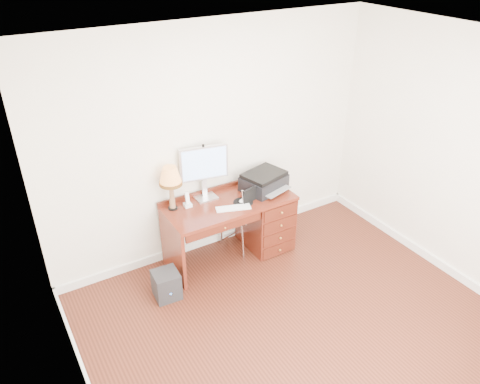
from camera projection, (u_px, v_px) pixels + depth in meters
ground at (300, 328)px, 4.64m from camera, size 4.00×4.00×0.00m
room_shell at (265, 288)px, 5.09m from camera, size 4.00×4.00×4.00m
desk at (253, 218)px, 5.63m from camera, size 1.50×0.67×0.75m
monitor at (204, 166)px, 5.20m from camera, size 0.55×0.22×0.63m
keyboard at (233, 208)px, 5.18m from camera, size 0.40×0.23×0.01m
mouse_pad at (243, 202)px, 5.29m from camera, size 0.23×0.23×0.05m
printer at (264, 181)px, 5.52m from camera, size 0.57×0.50×0.22m
leg_lamp at (170, 179)px, 4.99m from camera, size 0.25×0.25×0.51m
phone at (188, 202)px, 5.20m from camera, size 0.09×0.09×0.18m
pen_cup at (245, 185)px, 5.56m from camera, size 0.07×0.07×0.09m
chair at (246, 209)px, 5.54m from camera, size 0.52×0.53×0.92m
equipment_box at (166, 285)px, 4.97m from camera, size 0.28×0.28×0.31m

